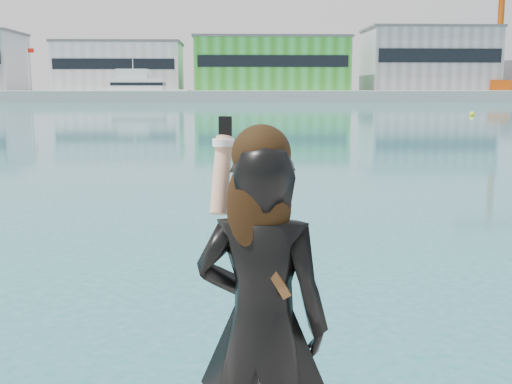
% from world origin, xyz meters
% --- Properties ---
extents(far_quay, '(320.00, 40.00, 2.00)m').
position_xyz_m(far_quay, '(0.00, 130.00, 1.00)').
color(far_quay, '#9E9E99').
rests_on(far_quay, ground).
extents(warehouse_white, '(24.48, 15.35, 9.50)m').
position_xyz_m(warehouse_white, '(-22.00, 127.98, 6.76)').
color(warehouse_white, silver).
rests_on(warehouse_white, far_quay).
extents(warehouse_green, '(30.60, 16.36, 10.50)m').
position_xyz_m(warehouse_green, '(8.00, 127.98, 7.26)').
color(warehouse_green, green).
rests_on(warehouse_green, far_quay).
extents(warehouse_grey_right, '(25.50, 15.35, 12.50)m').
position_xyz_m(warehouse_grey_right, '(40.00, 127.98, 8.26)').
color(warehouse_grey_right, gray).
rests_on(warehouse_grey_right, far_quay).
extents(dock_crane, '(23.00, 4.00, 24.00)m').
position_xyz_m(dock_crane, '(53.20, 122.00, 15.07)').
color(dock_crane, '#CC4B0C').
rests_on(dock_crane, far_quay).
extents(flagpole_left, '(1.28, 0.16, 8.00)m').
position_xyz_m(flagpole_left, '(-37.91, 121.00, 6.54)').
color(flagpole_left, silver).
rests_on(flagpole_left, far_quay).
extents(flagpole_right, '(1.28, 0.16, 8.00)m').
position_xyz_m(flagpole_right, '(22.09, 121.00, 6.54)').
color(flagpole_right, silver).
rests_on(flagpole_right, far_quay).
extents(motor_yacht, '(16.65, 5.25, 7.69)m').
position_xyz_m(motor_yacht, '(-16.23, 114.66, 2.16)').
color(motor_yacht, white).
rests_on(motor_yacht, ground).
extents(buoy_near, '(0.50, 0.50, 0.50)m').
position_xyz_m(buoy_near, '(23.13, 58.25, 0.00)').
color(buoy_near, '#FBF20D').
rests_on(buoy_near, ground).
extents(woman, '(0.73, 0.57, 1.86)m').
position_xyz_m(woman, '(-0.06, -0.12, 1.74)').
color(woman, black).
rests_on(woman, near_quay).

